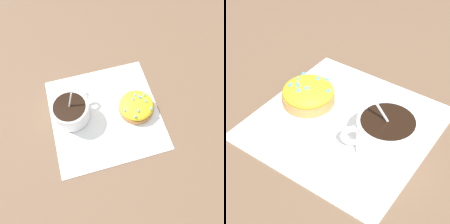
% 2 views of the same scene
% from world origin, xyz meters
% --- Properties ---
extents(ground_plane, '(3.00, 3.00, 0.00)m').
position_xyz_m(ground_plane, '(0.00, 0.00, 0.00)').
color(ground_plane, brown).
extents(paper_napkin, '(0.30, 0.30, 0.00)m').
position_xyz_m(paper_napkin, '(0.00, 0.00, 0.00)').
color(paper_napkin, white).
rests_on(paper_napkin, ground_plane).
extents(coffee_cup, '(0.10, 0.09, 0.10)m').
position_xyz_m(coffee_cup, '(0.09, -0.01, 0.04)').
color(coffee_cup, white).
rests_on(coffee_cup, paper_napkin).
extents(frosted_pastry, '(0.09, 0.09, 0.04)m').
position_xyz_m(frosted_pastry, '(-0.09, 0.01, 0.02)').
color(frosted_pastry, '#B2753D').
rests_on(frosted_pastry, paper_napkin).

